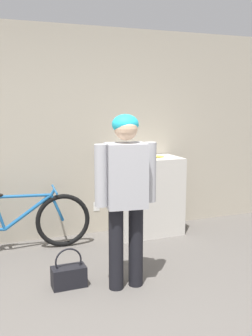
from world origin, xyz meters
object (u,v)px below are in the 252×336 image
at_px(person, 126,186).
at_px(handbag, 69,275).
at_px(banana, 150,157).
at_px(bicycle, 16,223).

distance_m(person, handbag, 1.00).
bearing_deg(banana, handbag, -141.40).
bearing_deg(banana, bicycle, 178.64).
bearing_deg(bicycle, banana, 3.42).
bearing_deg(person, banana, 65.15).
bearing_deg(bicycle, handbag, -67.22).
height_order(bicycle, banana, banana).
relative_size(person, handbag, 4.25).
height_order(person, handbag, person).
bearing_deg(person, bicycle, 132.08).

